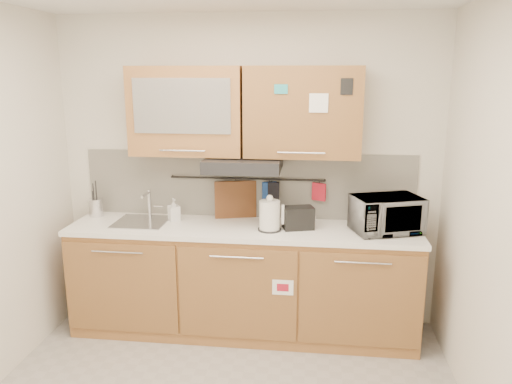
# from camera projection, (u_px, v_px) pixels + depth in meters

# --- Properties ---
(wall_back) EXTENTS (3.20, 0.00, 3.20)m
(wall_back) POSITION_uv_depth(u_px,v_px,m) (248.00, 173.00, 4.23)
(wall_back) COLOR silver
(wall_back) RESTS_ON ground
(base_cabinet) EXTENTS (2.80, 0.64, 0.88)m
(base_cabinet) POSITION_uv_depth(u_px,v_px,m) (243.00, 286.00, 4.14)
(base_cabinet) COLOR #AD793D
(base_cabinet) RESTS_ON floor
(countertop) EXTENTS (2.82, 0.62, 0.04)m
(countertop) POSITION_uv_depth(u_px,v_px,m) (243.00, 229.00, 4.02)
(countertop) COLOR white
(countertop) RESTS_ON base_cabinet
(backsplash) EXTENTS (2.80, 0.02, 0.56)m
(backsplash) POSITION_uv_depth(u_px,v_px,m) (248.00, 185.00, 4.24)
(backsplash) COLOR silver
(backsplash) RESTS_ON countertop
(upper_cabinets) EXTENTS (1.82, 0.37, 0.70)m
(upper_cabinets) POSITION_uv_depth(u_px,v_px,m) (244.00, 111.00, 3.94)
(upper_cabinets) COLOR #AD793D
(upper_cabinets) RESTS_ON wall_back
(range_hood) EXTENTS (0.60, 0.46, 0.10)m
(range_hood) POSITION_uv_depth(u_px,v_px,m) (243.00, 164.00, 3.96)
(range_hood) COLOR black
(range_hood) RESTS_ON upper_cabinets
(sink) EXTENTS (0.42, 0.40, 0.26)m
(sink) POSITION_uv_depth(u_px,v_px,m) (142.00, 222.00, 4.13)
(sink) COLOR silver
(sink) RESTS_ON countertop
(utensil_rail) EXTENTS (1.30, 0.02, 0.02)m
(utensil_rail) POSITION_uv_depth(u_px,v_px,m) (247.00, 179.00, 4.19)
(utensil_rail) COLOR black
(utensil_rail) RESTS_ON backsplash
(utensil_crock) EXTENTS (0.15, 0.15, 0.31)m
(utensil_crock) POSITION_uv_depth(u_px,v_px,m) (96.00, 207.00, 4.30)
(utensil_crock) COLOR silver
(utensil_crock) RESTS_ON countertop
(kettle) EXTENTS (0.21, 0.18, 0.29)m
(kettle) POSITION_uv_depth(u_px,v_px,m) (270.00, 216.00, 3.90)
(kettle) COLOR silver
(kettle) RESTS_ON countertop
(toaster) EXTENTS (0.27, 0.20, 0.18)m
(toaster) POSITION_uv_depth(u_px,v_px,m) (298.00, 218.00, 3.94)
(toaster) COLOR black
(toaster) RESTS_ON countertop
(microwave) EXTENTS (0.59, 0.49, 0.28)m
(microwave) POSITION_uv_depth(u_px,v_px,m) (386.00, 214.00, 3.86)
(microwave) COLOR #999999
(microwave) RESTS_ON countertop
(soap_bottle) EXTENTS (0.12, 0.12, 0.19)m
(soap_bottle) POSITION_uv_depth(u_px,v_px,m) (174.00, 210.00, 4.16)
(soap_bottle) COLOR #999999
(soap_bottle) RESTS_ON countertop
(cutting_board) EXTENTS (0.35, 0.12, 0.44)m
(cutting_board) POSITION_uv_depth(u_px,v_px,m) (236.00, 206.00, 4.24)
(cutting_board) COLOR brown
(cutting_board) RESTS_ON utensil_rail
(oven_mitt) EXTENTS (0.12, 0.06, 0.20)m
(oven_mitt) POSITION_uv_depth(u_px,v_px,m) (269.00, 194.00, 4.18)
(oven_mitt) COLOR navy
(oven_mitt) RESTS_ON utensil_rail
(dark_pouch) EXTENTS (0.13, 0.04, 0.20)m
(dark_pouch) POSITION_uv_depth(u_px,v_px,m) (272.00, 194.00, 4.18)
(dark_pouch) COLOR black
(dark_pouch) RESTS_ON utensil_rail
(pot_holder) EXTENTS (0.12, 0.07, 0.15)m
(pot_holder) POSITION_uv_depth(u_px,v_px,m) (319.00, 192.00, 4.13)
(pot_holder) COLOR #AD1727
(pot_holder) RESTS_ON utensil_rail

